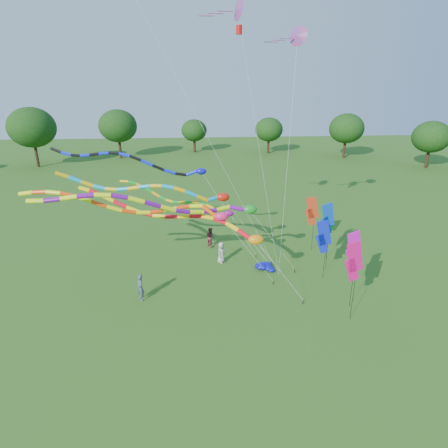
{
  "coord_description": "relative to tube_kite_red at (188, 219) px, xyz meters",
  "views": [
    {
      "loc": [
        -3.48,
        -19.55,
        13.2
      ],
      "look_at": [
        -1.57,
        2.69,
        4.8
      ],
      "focal_mm": 30.0,
      "sensor_mm": 36.0,
      "label": 1
    }
  ],
  "objects": [
    {
      "name": "person_c",
      "position": [
        1.77,
        6.32,
        -3.93
      ],
      "size": [
        1.01,
        1.05,
        1.7
      ],
      "primitive_type": "imported",
      "rotation": [
        0.0,
        0.0,
        2.22
      ],
      "color": "maroon",
      "rests_on": "ground"
    },
    {
      "name": "banner_pole_blue_b",
      "position": [
        10.01,
        1.24,
        -0.75
      ],
      "size": [
        1.15,
        0.33,
        5.3
      ],
      "rotation": [
        0.0,
        0.0,
        0.22
      ],
      "color": "black",
      "rests_on": "ground"
    },
    {
      "name": "tube_kite_purple",
      "position": [
        -0.78,
        -0.83,
        1.25
      ],
      "size": [
        16.54,
        3.09,
        7.94
      ],
      "rotation": [
        0.0,
        0.0,
        0.19
      ],
      "color": "black",
      "rests_on": "ground"
    },
    {
      "name": "blue_nylon_heap",
      "position": [
        5.56,
        1.48,
        -4.57
      ],
      "size": [
        1.36,
        1.6,
        0.45
      ],
      "color": "#0C0FA5",
      "rests_on": "ground"
    },
    {
      "name": "banner_pole_blue_a",
      "position": [
        9.35,
        -0.01,
        -1.58
      ],
      "size": [
        1.16,
        0.25,
        4.46
      ],
      "rotation": [
        0.0,
        0.0,
        -0.14
      ],
      "color": "black",
      "rests_on": "ground"
    },
    {
      "name": "tree_ring",
      "position": [
        9.09,
        -2.44,
        0.42
      ],
      "size": [
        118.77,
        118.25,
        9.37
      ],
      "color": "#382314",
      "rests_on": "ground"
    },
    {
      "name": "banner_pole_magenta_b",
      "position": [
        9.78,
        -3.9,
        -0.85
      ],
      "size": [
        1.15,
        0.35,
        5.2
      ],
      "rotation": [
        0.0,
        0.0,
        0.24
      ],
      "color": "black",
      "rests_on": "ground"
    },
    {
      "name": "banner_pole_red",
      "position": [
        10.02,
        4.85,
        -1.34
      ],
      "size": [
        1.16,
        0.25,
        4.71
      ],
      "rotation": [
        0.0,
        0.0,
        -0.15
      ],
      "color": "black",
      "rests_on": "ground"
    },
    {
      "name": "tube_kite_green",
      "position": [
        -0.05,
        4.96,
        -0.31
      ],
      "size": [
        11.32,
        5.0,
        6.34
      ],
      "rotation": [
        0.0,
        0.0,
        -0.41
      ],
      "color": "black",
      "rests_on": "ground"
    },
    {
      "name": "tube_kite_blue",
      "position": [
        -3.33,
        4.67,
        2.88
      ],
      "size": [
        15.3,
        2.71,
        9.2
      ],
      "rotation": [
        0.0,
        0.0,
        -0.13
      ],
      "color": "black",
      "rests_on": "ground"
    },
    {
      "name": "delta_kite_high_c",
      "position": [
        7.64,
        3.75,
        11.36
      ],
      "size": [
        3.16,
        4.48,
        16.91
      ],
      "rotation": [
        0.0,
        0.0,
        0.73
      ],
      "color": "black",
      "rests_on": "ground"
    },
    {
      "name": "banner_pole_magenta_a",
      "position": [
        9.28,
        -5.17,
        -0.95
      ],
      "size": [
        1.16,
        0.19,
        5.1
      ],
      "rotation": [
        0.0,
        0.0,
        0.1
      ],
      "color": "black",
      "rests_on": "ground"
    },
    {
      "name": "banner_pole_green",
      "position": [
        10.69,
        2.92,
        -1.73
      ],
      "size": [
        1.11,
        0.5,
        4.32
      ],
      "rotation": [
        0.0,
        0.0,
        0.38
      ],
      "color": "black",
      "rests_on": "ground"
    },
    {
      "name": "tube_kite_orange",
      "position": [
        -2.37,
        -0.69,
        1.11
      ],
      "size": [
        15.5,
        1.28,
        7.89
      ],
      "rotation": [
        0.0,
        0.0,
        -0.01
      ],
      "color": "black",
      "rests_on": "ground"
    },
    {
      "name": "person_a",
      "position": [
        2.46,
        3.1,
        -3.94
      ],
      "size": [
        0.93,
        0.98,
        1.69
      ],
      "primitive_type": "imported",
      "rotation": [
        0.0,
        0.0,
        0.91
      ],
      "color": "#B9B5A7",
      "rests_on": "ground"
    },
    {
      "name": "tube_kite_cyan",
      "position": [
        -1.55,
        1.85,
        1.48
      ],
      "size": [
        14.73,
        1.14,
        8.23
      ],
      "rotation": [
        0.0,
        0.0,
        0.05
      ],
      "color": "black",
      "rests_on": "ground"
    },
    {
      "name": "ground",
      "position": [
        3.88,
        -3.79,
        -4.78
      ],
      "size": [
        160.0,
        160.0,
        0.0
      ],
      "primitive_type": "plane",
      "color": "#265717",
      "rests_on": "ground"
    },
    {
      "name": "delta_kite_high_a",
      "position": [
        3.27,
        1.01,
        12.42
      ],
      "size": [
        5.37,
        1.65,
        18.01
      ],
      "rotation": [
        0.0,
        0.0,
        0.28
      ],
      "color": "black",
      "rests_on": "ground"
    },
    {
      "name": "person_b",
      "position": [
        -3.17,
        -1.93,
        -3.86
      ],
      "size": [
        0.7,
        0.8,
        1.84
      ],
      "primitive_type": "imported",
      "rotation": [
        0.0,
        0.0,
        -1.09
      ],
      "color": "#43505E",
      "rests_on": "ground"
    },
    {
      "name": "tube_kite_red",
      "position": [
        0.0,
        0.0,
        0.0
      ],
      "size": [
        14.44,
        6.07,
        7.07
      ],
      "rotation": [
        0.0,
        0.0,
        -0.43
      ],
      "color": "black",
      "rests_on": "ground"
    }
  ]
}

